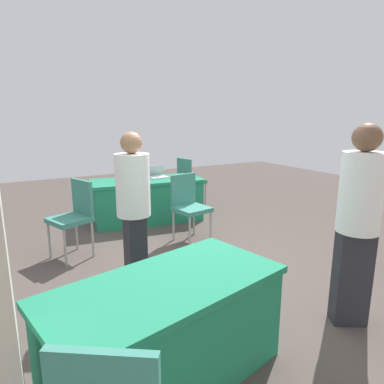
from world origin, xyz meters
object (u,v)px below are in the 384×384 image
chair_tucked_right (189,203)px  yarn_ball (122,178)px  person_presenter (358,217)px  scissors_red (172,179)px  chair_aisle (74,213)px  laptop_silver (158,175)px  table_foreground (148,200)px  chair_tucked_left (189,178)px  person_organiser (134,204)px  table_mid_left (167,331)px

chair_tucked_right → yarn_ball: bearing=-74.3°
chair_tucked_right → person_presenter: (-0.22, 2.46, 0.41)m
scissors_red → chair_aisle: bearing=-54.6°
chair_aisle → scissors_red: chair_aisle is taller
chair_tucked_right → laptop_silver: bearing=-102.3°
chair_tucked_right → person_presenter: bearing=86.3°
table_foreground → chair_tucked_left: bearing=-154.6°
chair_tucked_right → person_organiser: size_ratio=0.59×
yarn_ball → table_mid_left: bearing=76.3°
person_presenter → scissors_red: person_presenter is taller
chair_tucked_left → chair_aisle: bearing=-68.7°
laptop_silver → table_foreground: bearing=19.6°
table_foreground → chair_tucked_left: (-1.11, -0.53, 0.19)m
table_foreground → person_presenter: person_presenter is taller
table_mid_left → person_presenter: person_presenter is taller
person_organiser → yarn_ball: 2.29m
scissors_red → yarn_ball: bearing=-97.0°
table_mid_left → person_organiser: (-0.27, -1.32, 0.54)m
chair_tucked_right → person_organiser: bearing=30.4°
chair_tucked_right → chair_tucked_left: bearing=-128.3°
person_organiser → person_presenter: bearing=-133.0°
chair_tucked_right → person_presenter: 2.51m
chair_tucked_right → yarn_ball: size_ratio=9.67×
person_organiser → yarn_ball: bearing=-10.7°
table_foreground → person_organiser: person_organiser is taller
table_foreground → chair_tucked_left: chair_tucked_left is taller
chair_tucked_left → yarn_ball: (1.52, 0.43, 0.22)m
table_foreground → laptop_silver: size_ratio=5.87×
chair_tucked_right → yarn_ball: chair_tucked_right is taller
yarn_ball → chair_tucked_right: bearing=114.6°
table_foreground → yarn_ball: bearing=-12.7°
table_mid_left → table_foreground: bearing=-110.3°
chair_tucked_left → laptop_silver: (0.87, 0.43, 0.21)m
person_presenter → laptop_silver: 3.72m
table_mid_left → scissors_red: size_ratio=9.55×
chair_tucked_right → table_mid_left: bearing=48.9°
person_presenter → laptop_silver: person_presenter is taller
table_mid_left → yarn_ball: bearing=-103.7°
chair_tucked_right → laptop_silver: 1.27m
person_organiser → table_foreground: bearing=-21.1°
yarn_ball → person_presenter: bearing=102.1°
chair_tucked_left → table_mid_left: bearing=-40.5°
scissors_red → table_mid_left: bearing=-15.5°
chair_aisle → person_organiser: 1.26m
chair_aisle → person_presenter: bearing=-166.5°
chair_tucked_right → laptop_silver: chair_tucked_right is taller
table_foreground → chair_aisle: (1.38, 0.96, 0.21)m
scissors_red → laptop_silver: bearing=-139.7°
chair_tucked_left → person_organiser: 3.40m
laptop_silver → chair_tucked_left: bearing=-156.3°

